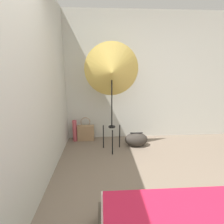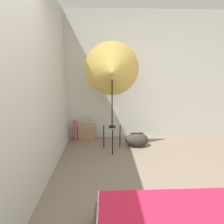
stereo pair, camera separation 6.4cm
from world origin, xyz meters
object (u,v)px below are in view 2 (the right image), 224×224
tote_bag (87,132)px  photo_umbrella (112,72)px  duffel_bag (137,140)px  paper_roll (76,130)px

tote_bag → photo_umbrella: bearing=-42.1°
duffel_bag → photo_umbrella: bearing=-164.7°
photo_umbrella → duffel_bag: size_ratio=4.30×
photo_umbrella → tote_bag: photo_umbrella is taller
photo_umbrella → duffel_bag: photo_umbrella is taller
tote_bag → paper_roll: size_ratio=1.13×
tote_bag → paper_roll: (-0.23, -0.02, 0.05)m
photo_umbrella → tote_bag: 1.46m
photo_umbrella → paper_roll: size_ratio=4.28×
paper_roll → tote_bag: bearing=4.0°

